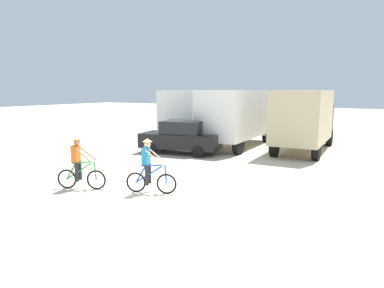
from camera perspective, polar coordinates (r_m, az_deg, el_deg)
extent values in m
plane|color=beige|center=(11.79, -7.66, -7.74)|extent=(120.00, 120.00, 0.00)
cube|color=white|center=(22.84, 0.00, 5.54)|extent=(2.93, 5.42, 2.70)
cube|color=#4C6B9E|center=(26.00, 3.12, 4.84)|extent=(2.34, 1.72, 2.00)
cube|color=black|center=(26.63, 3.68, 5.69)|extent=(2.02, 0.29, 0.80)
cylinder|color=black|center=(26.39, 0.96, 2.73)|extent=(0.42, 1.03, 1.00)
cylinder|color=black|center=(25.65, 5.14, 2.51)|extent=(0.42, 1.03, 1.00)
cylinder|color=black|center=(21.94, -4.26, 1.43)|extent=(0.42, 1.03, 1.00)
cylinder|color=black|center=(21.04, 0.61, 1.13)|extent=(0.42, 1.03, 1.00)
cube|color=white|center=(19.98, 6.85, 4.98)|extent=(2.52, 5.26, 2.70)
cube|color=silver|center=(23.19, 10.03, 4.21)|extent=(2.23, 1.55, 2.00)
cube|color=black|center=(23.83, 10.61, 5.16)|extent=(2.03, 0.13, 0.80)
cylinder|color=black|center=(23.55, 7.54, 1.90)|extent=(0.34, 1.01, 1.00)
cylinder|color=black|center=(22.89, 12.29, 1.56)|extent=(0.34, 1.01, 1.00)
cylinder|color=black|center=(19.04, 1.99, 0.30)|extent=(0.34, 1.01, 1.00)
cylinder|color=black|center=(18.22, 7.70, -0.18)|extent=(0.34, 1.01, 1.00)
cube|color=#CCB78E|center=(19.23, 17.93, 4.45)|extent=(2.60, 5.29, 2.70)
cube|color=#2D2D33|center=(22.62, 19.46, 3.72)|extent=(2.26, 1.58, 2.00)
cube|color=black|center=(23.28, 19.77, 4.70)|extent=(2.03, 0.16, 0.80)
cylinder|color=black|center=(22.80, 16.76, 1.36)|extent=(0.36, 1.01, 1.00)
cylinder|color=black|center=(22.49, 21.85, 0.99)|extent=(0.36, 1.01, 1.00)
cylinder|color=black|center=(17.99, 13.52, -0.46)|extent=(0.36, 1.01, 1.00)
cylinder|color=black|center=(17.59, 19.95, -0.97)|extent=(0.36, 1.01, 1.00)
cube|color=black|center=(18.33, -1.94, 0.59)|extent=(4.44, 2.47, 0.76)
cube|color=black|center=(18.19, -1.52, 2.81)|extent=(2.35, 1.94, 0.68)
cylinder|color=black|center=(18.23, -6.66, -0.72)|extent=(0.67, 0.33, 0.64)
cylinder|color=black|center=(19.61, -4.59, 0.00)|extent=(0.67, 0.33, 0.64)
cylinder|color=black|center=(17.22, 1.09, -1.24)|extent=(0.67, 0.33, 0.64)
cylinder|color=black|center=(18.68, 2.67, -0.44)|extent=(0.67, 0.33, 0.64)
torus|color=black|center=(12.21, -15.61, -5.76)|extent=(0.65, 0.33, 0.68)
cylinder|color=silver|center=(12.21, -15.61, -5.76)|extent=(0.11, 0.11, 0.08)
torus|color=black|center=(12.63, -20.05, -5.48)|extent=(0.65, 0.33, 0.68)
cylinder|color=silver|center=(12.63, -20.05, -5.48)|extent=(0.11, 0.11, 0.08)
cylinder|color=green|center=(12.34, -18.05, -4.17)|extent=(0.96, 0.47, 0.68)
cylinder|color=green|center=(12.22, -17.37, -2.93)|extent=(0.62, 0.32, 0.13)
cylinder|color=green|center=(12.49, -19.41, -4.28)|extent=(0.37, 0.20, 0.59)
cylinder|color=green|center=(12.14, -15.78, -4.29)|extent=(0.11, 0.09, 0.64)
cylinder|color=silver|center=(12.08, -15.96, -2.80)|extent=(0.25, 0.49, 0.04)
cube|color=black|center=(12.35, -18.76, -2.92)|extent=(0.27, 0.21, 0.06)
cube|color=orange|center=(12.29, -18.75, -1.51)|extent=(0.31, 0.37, 0.56)
sphere|color=#A87A5B|center=(12.20, -18.59, 0.33)|extent=(0.22, 0.22, 0.22)
cone|color=tan|center=(12.18, -18.62, 0.94)|extent=(0.32, 0.32, 0.10)
cylinder|color=#26262B|center=(12.50, -18.11, -4.16)|extent=(0.12, 0.12, 0.66)
cylinder|color=#26262B|center=(12.27, -18.61, -4.43)|extent=(0.12, 0.12, 0.66)
cylinder|color=#A87A5B|center=(12.31, -16.97, -1.47)|extent=(0.58, 0.34, 0.53)
cylinder|color=#A87A5B|center=(11.99, -17.65, -1.78)|extent=(0.61, 0.26, 0.53)
torus|color=black|center=(11.30, -4.25, -6.62)|extent=(0.66, 0.28, 0.68)
cylinder|color=silver|center=(11.30, -4.25, -6.62)|extent=(0.10, 0.10, 0.08)
torus|color=black|center=(11.61, -9.29, -6.29)|extent=(0.66, 0.28, 0.68)
cylinder|color=silver|center=(11.61, -9.29, -6.29)|extent=(0.10, 0.10, 0.08)
cylinder|color=blue|center=(11.37, -6.96, -4.90)|extent=(0.98, 0.39, 0.68)
cylinder|color=blue|center=(11.26, -6.15, -3.56)|extent=(0.64, 0.27, 0.13)
cylinder|color=blue|center=(11.49, -8.51, -5.00)|extent=(0.38, 0.18, 0.59)
cylinder|color=blue|center=(11.23, -4.40, -5.04)|extent=(0.11, 0.08, 0.64)
cylinder|color=silver|center=(11.16, -4.54, -3.44)|extent=(0.21, 0.50, 0.04)
cube|color=black|center=(11.36, -7.73, -3.53)|extent=(0.27, 0.19, 0.06)
cube|color=teal|center=(11.29, -7.67, -2.00)|extent=(0.30, 0.37, 0.56)
sphere|color=beige|center=(11.20, -7.42, 0.00)|extent=(0.22, 0.22, 0.22)
cone|color=tan|center=(11.18, -7.43, 0.65)|extent=(0.32, 0.32, 0.10)
cylinder|color=#26262B|center=(11.52, -7.11, -4.87)|extent=(0.12, 0.12, 0.66)
cylinder|color=#26262B|center=(11.28, -7.52, -5.18)|extent=(0.12, 0.12, 0.66)
cylinder|color=beige|center=(11.36, -5.76, -1.97)|extent=(0.60, 0.30, 0.53)
cylinder|color=beige|center=(11.02, -6.30, -2.32)|extent=(0.62, 0.22, 0.53)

